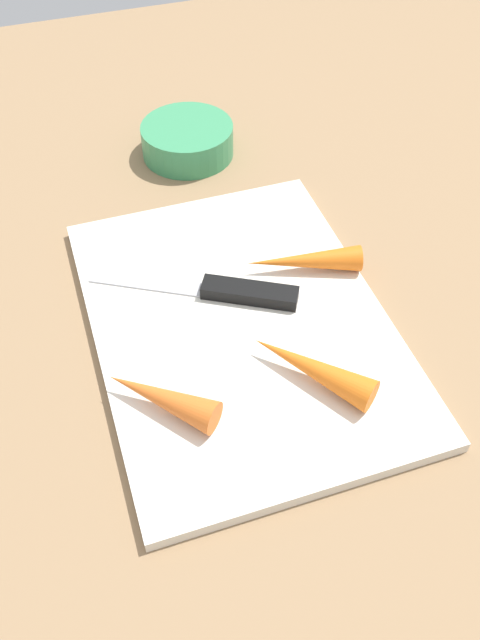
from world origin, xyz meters
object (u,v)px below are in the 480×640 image
Objects in this scene: carrot_shortest at (161,397)px; knife at (236,291)px; cutting_board at (240,324)px; small_bowl at (188,140)px; carrot_medium at (304,261)px; carrot_longest at (311,367)px.

knife is at bearing -90.06° from carrot_shortest.
knife is 0.14m from carrot_shortest.
small_bowl is (0.28, -0.03, 0.01)m from cutting_board.
carrot_medium is 1.02× the size of small_bowl.
carrot_longest and carrot_shortest have the same top height.
carrot_longest reaches higher than cutting_board.
carrot_medium is 0.20m from carrot_shortest.
carrot_medium is 0.25m from small_bowl.
carrot_longest is 1.03× the size of small_bowl.
knife is 0.07m from carrot_medium.
carrot_medium reaches higher than knife.
knife is at bearing -10.80° from cutting_board.
knife is 1.71× the size of small_bowl.
carrot_shortest is 0.37m from small_bowl.
knife is at bearing 174.74° from small_bowl.
knife is (0.03, -0.01, 0.01)m from cutting_board.
small_bowl is at bearing -64.05° from carrot_medium.
knife is 1.66× the size of carrot_longest.
carrot_medium is at bearing -102.77° from carrot_shortest.
carrot_shortest reaches higher than small_bowl.
knife is 0.25m from small_bowl.
carrot_shortest is at bearing 46.50° from carrot_longest.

